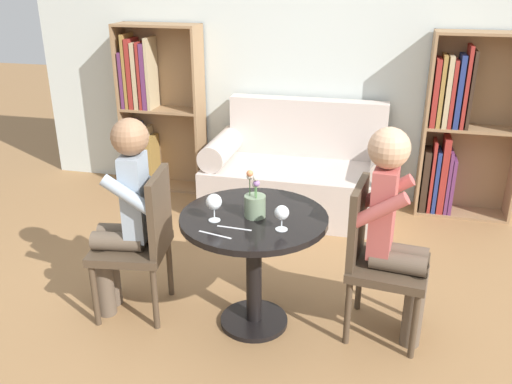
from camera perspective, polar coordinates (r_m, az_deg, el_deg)
ground_plane at (r=3.33m, az=-0.21°, el=-13.56°), size 16.00×16.00×0.00m
back_wall at (r=4.82m, az=6.03°, el=15.09°), size 5.20×0.05×2.70m
round_table at (r=3.05m, az=-0.22°, el=-5.33°), size 0.82×0.82×0.71m
couch at (r=4.66m, az=4.78°, el=1.69°), size 1.59×0.80×0.92m
bookshelf_left at (r=5.18m, az=-10.84°, el=8.48°), size 0.76×0.28×1.52m
bookshelf_right at (r=4.78m, az=20.49°, el=6.12°), size 0.76×0.28×1.52m
chair_left at (r=3.26m, az=-11.93°, el=-4.76°), size 0.48×0.48×0.90m
chair_right at (r=3.09m, az=12.56°, el=-6.41°), size 0.47×0.47×0.90m
person_left at (r=3.21m, az=-13.73°, el=-2.17°), size 0.45×0.38×1.22m
person_right at (r=3.00m, az=14.46°, el=-3.78°), size 0.44×0.37×1.22m
wine_glass_left at (r=2.88m, az=-4.45°, el=-1.12°), size 0.09×0.09×0.15m
wine_glass_right at (r=2.78m, az=2.73°, el=-2.28°), size 0.08×0.08×0.14m
flower_vase at (r=2.93m, az=-0.13°, el=-1.15°), size 0.12×0.12×0.27m
knife_left_setting at (r=2.77m, az=-4.35°, el=-4.51°), size 0.19×0.05×0.00m
fork_left_setting at (r=2.83m, az=-2.31°, el=-3.82°), size 0.19×0.02×0.00m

